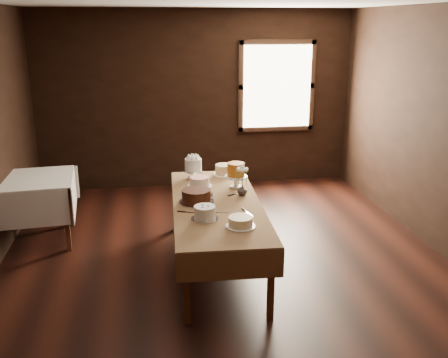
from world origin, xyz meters
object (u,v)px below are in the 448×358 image
at_px(cake_speckled, 224,170).
at_px(cake_server_d, 239,193).
at_px(cake_meringue, 193,169).
at_px(cake_lattice, 200,183).
at_px(cake_server_a, 222,213).
at_px(cake_server_e, 193,213).
at_px(cake_server_b, 249,214).
at_px(display_table, 217,207).
at_px(cake_server_c, 212,195).
at_px(flower_vase, 242,190).
at_px(cake_swirl, 205,213).
at_px(cake_chocolate, 196,196).
at_px(side_table, 32,186).
at_px(cake_caramel, 236,177).
at_px(cake_cream, 241,222).

xyz_separation_m(cake_speckled, cake_server_d, (0.06, -0.74, -0.06)).
height_order(cake_meringue, cake_lattice, cake_meringue).
height_order(cake_server_a, cake_server_d, same).
xyz_separation_m(cake_meringue, cake_server_e, (-0.12, -1.18, -0.12)).
height_order(cake_server_b, cake_server_d, same).
bearing_deg(display_table, cake_server_a, -89.25).
bearing_deg(cake_server_c, cake_server_a, -172.71).
xyz_separation_m(cake_speckled, cake_server_c, (-0.26, -0.76, -0.06)).
xyz_separation_m(cake_server_a, cake_server_d, (0.29, 0.58, 0.00)).
bearing_deg(flower_vase, cake_swirl, -127.48).
height_order(display_table, cake_server_e, cake_server_e).
bearing_deg(cake_lattice, display_table, -77.99).
bearing_deg(display_table, cake_lattice, 102.01).
height_order(cake_server_c, cake_server_d, same).
bearing_deg(cake_chocolate, cake_server_a, -57.67).
relative_size(display_table, cake_server_a, 10.11).
distance_m(side_table, cake_caramel, 2.45).
height_order(cake_server_a, cake_server_e, same).
bearing_deg(side_table, cake_speckled, 0.13).
bearing_deg(cake_server_e, cake_cream, -25.69).
height_order(cake_chocolate, cake_server_b, cake_chocolate).
xyz_separation_m(cake_meringue, cake_caramel, (0.46, -0.43, 0.01)).
relative_size(cake_meringue, cake_chocolate, 0.70).
relative_size(cake_meringue, cake_server_e, 1.10).
distance_m(cake_cream, flower_vase, 0.92).
xyz_separation_m(cake_speckled, cake_chocolate, (-0.45, -0.97, 0.01)).
relative_size(cake_speckled, cake_cream, 1.05).
bearing_deg(cake_chocolate, cake_caramel, 41.36).
distance_m(cake_swirl, cake_cream, 0.39).
bearing_deg(cake_server_a, cake_meringue, 103.16).
xyz_separation_m(display_table, cake_server_d, (0.30, 0.26, 0.06)).
xyz_separation_m(cake_server_d, cake_server_e, (-0.58, -0.53, 0.00)).
xyz_separation_m(cake_swirl, cake_server_c, (0.17, 0.70, -0.06)).
xyz_separation_m(cake_caramel, cake_cream, (-0.17, -1.19, -0.08)).
bearing_deg(flower_vase, cake_server_c, 171.23).
xyz_separation_m(side_table, cake_server_b, (2.37, -1.38, 0.03)).
distance_m(cake_caramel, cake_server_c, 0.42).
distance_m(side_table, cake_server_d, 2.50).
bearing_deg(display_table, cake_server_d, 41.68).
relative_size(cake_speckled, cake_server_a, 1.24).
bearing_deg(cake_chocolate, flower_vase, 16.86).
bearing_deg(side_table, cake_caramel, -12.09).
bearing_deg(display_table, side_table, 154.59).
bearing_deg(cake_lattice, cake_server_b, -67.79).
relative_size(side_table, cake_server_e, 4.31).
bearing_deg(cake_lattice, cake_server_a, -81.93).
distance_m(cake_meringue, cake_server_c, 0.69).
bearing_deg(flower_vase, cake_chocolate, -163.14).
xyz_separation_m(cake_swirl, cake_server_e, (-0.10, 0.19, -0.06)).
height_order(cake_speckled, flower_vase, cake_speckled).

